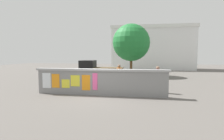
% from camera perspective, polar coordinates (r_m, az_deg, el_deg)
% --- Properties ---
extents(ground, '(60.00, 60.00, 0.00)m').
position_cam_1_polar(ground, '(18.66, 2.19, -2.51)').
color(ground, '#605B56').
extents(poster_wall, '(7.73, 0.42, 1.52)m').
position_cam_1_polar(poster_wall, '(10.76, -3.65, -3.58)').
color(poster_wall, gray).
rests_on(poster_wall, ground).
extents(auto_rickshaw_truck, '(3.65, 1.63, 1.85)m').
position_cam_1_polar(auto_rickshaw_truck, '(15.93, -3.88, -0.48)').
color(auto_rickshaw_truck, black).
rests_on(auto_rickshaw_truck, ground).
extents(motorcycle, '(1.87, 0.69, 0.87)m').
position_cam_1_polar(motorcycle, '(12.26, 6.46, -4.09)').
color(motorcycle, black).
rests_on(motorcycle, ground).
extents(bicycle_near, '(1.67, 0.55, 0.95)m').
position_cam_1_polar(bicycle_near, '(13.38, -9.96, -3.83)').
color(bicycle_near, black).
rests_on(bicycle_near, ground).
extents(bicycle_far, '(1.67, 0.56, 0.95)m').
position_cam_1_polar(bicycle_far, '(14.26, 11.68, -3.33)').
color(bicycle_far, black).
rests_on(bicycle_far, ground).
extents(person_walking, '(0.47, 0.47, 1.62)m').
position_cam_1_polar(person_walking, '(13.56, 2.19, -1.00)').
color(person_walking, '#3F994C').
rests_on(person_walking, ground).
extents(person_bystander, '(0.48, 0.48, 1.62)m').
position_cam_1_polar(person_bystander, '(11.79, 13.72, -1.97)').
color(person_bystander, yellow).
rests_on(person_bystander, ground).
extents(tree_roadside, '(4.12, 4.12, 5.74)m').
position_cam_1_polar(tree_roadside, '(21.04, 5.87, 8.30)').
color(tree_roadside, brown).
rests_on(tree_roadside, ground).
extents(building_background, '(12.92, 5.78, 6.85)m').
position_cam_1_polar(building_background, '(31.55, 12.15, 6.56)').
color(building_background, white).
rests_on(building_background, ground).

